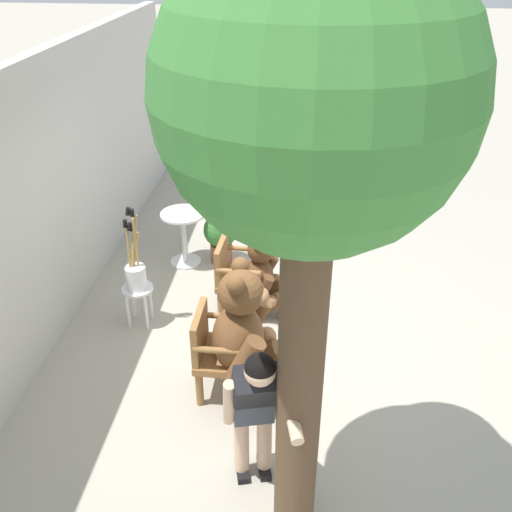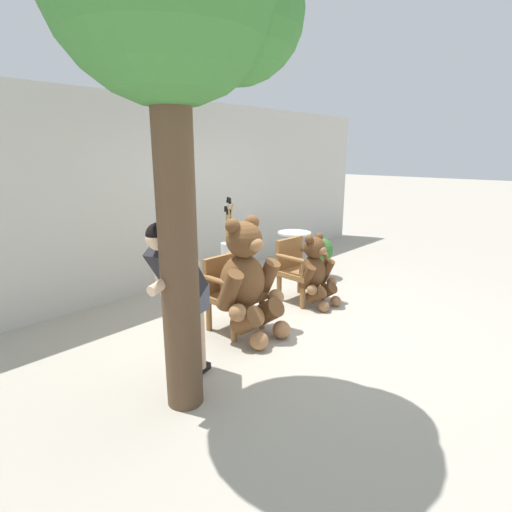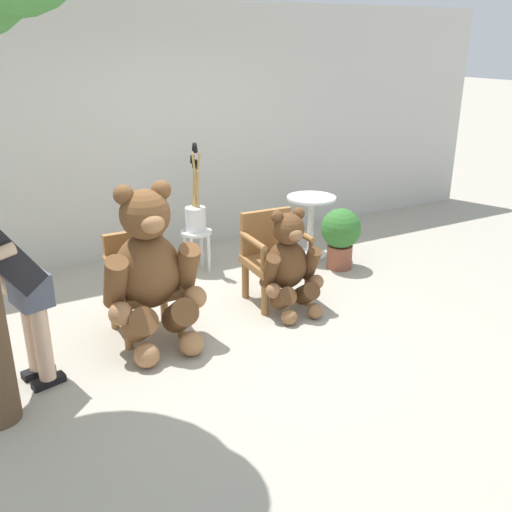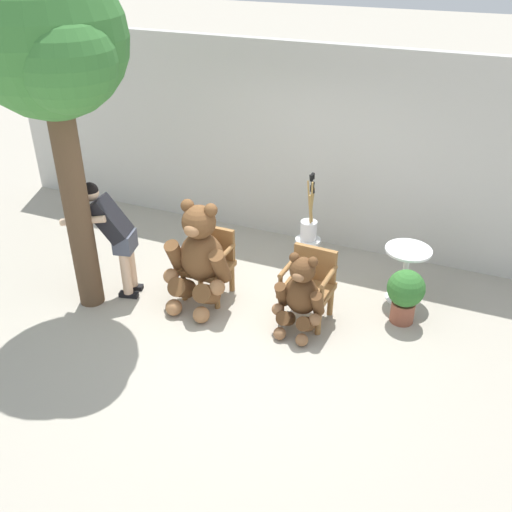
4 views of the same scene
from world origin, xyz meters
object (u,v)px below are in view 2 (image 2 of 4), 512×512
object	(u,v)px
teddy_bear_large	(247,279)
wooden_chair_left	(231,291)
brush_bucket	(228,247)
wooden_chair_right	(298,268)
round_side_table	(294,248)
teddy_bear_small	(316,271)
person_visitor	(179,286)
potted_plant	(319,254)
white_stool	(229,267)

from	to	relation	value
teddy_bear_large	wooden_chair_left	bearing A→B (deg)	89.85
brush_bucket	wooden_chair_left	bearing A→B (deg)	-132.41
wooden_chair_right	round_side_table	xyz separation A→B (m)	(0.97, 0.81, -0.01)
teddy_bear_small	brush_bucket	xyz separation A→B (m)	(-0.35, 1.33, 0.18)
person_visitor	potted_plant	size ratio (longest dim) A/B	2.20
wooden_chair_left	white_stool	bearing A→B (deg)	47.67
wooden_chair_right	brush_bucket	size ratio (longest dim) A/B	0.91
teddy_bear_large	white_stool	world-z (taller)	teddy_bear_large
white_stool	brush_bucket	world-z (taller)	brush_bucket
round_side_table	teddy_bear_large	bearing A→B (deg)	-154.95
wooden_chair_left	wooden_chair_right	xyz separation A→B (m)	(1.30, -0.00, 0.00)
wooden_chair_left	brush_bucket	distance (m)	1.42
teddy_bear_large	teddy_bear_small	xyz separation A→B (m)	(1.30, -0.04, -0.19)
wooden_chair_right	teddy_bear_small	bearing A→B (deg)	-90.98
teddy_bear_large	person_visitor	xyz separation A→B (m)	(-1.06, -0.19, 0.23)
person_visitor	round_side_table	size ratio (longest dim) A/B	2.08
wooden_chair_left	round_side_table	distance (m)	2.42
teddy_bear_small	wooden_chair_left	bearing A→B (deg)	167.22
wooden_chair_left	teddy_bear_large	distance (m)	0.33
brush_bucket	person_visitor	bearing A→B (deg)	-143.60
round_side_table	potted_plant	xyz separation A→B (m)	(0.09, -0.46, -0.05)
wooden_chair_right	brush_bucket	distance (m)	1.11
wooden_chair_left	brush_bucket	bearing A→B (deg)	47.59
wooden_chair_left	white_stool	xyz separation A→B (m)	(0.94, 1.03, -0.11)
teddy_bear_small	potted_plant	distance (m)	1.25
wooden_chair_right	potted_plant	xyz separation A→B (m)	(1.06, 0.35, -0.07)
teddy_bear_small	person_visitor	size ratio (longest dim) A/B	0.66
person_visitor	brush_bucket	size ratio (longest dim) A/B	1.58
round_side_table	teddy_bear_small	bearing A→B (deg)	-131.54
teddy_bear_large	potted_plant	xyz separation A→B (m)	(2.36, 0.60, -0.27)
teddy_bear_small	potted_plant	size ratio (longest dim) A/B	1.44
white_stool	wooden_chair_right	bearing A→B (deg)	-70.75
teddy_bear_large	round_side_table	distance (m)	2.52
teddy_bear_large	brush_bucket	distance (m)	1.60
wooden_chair_right	person_visitor	size ratio (longest dim) A/B	0.58
teddy_bear_large	teddy_bear_small	size ratio (longest dim) A/B	1.39
white_stool	round_side_table	bearing A→B (deg)	-9.58
wooden_chair_right	potted_plant	bearing A→B (deg)	18.16
brush_bucket	potted_plant	xyz separation A→B (m)	(1.42, -0.69, -0.27)
teddy_bear_small	white_stool	distance (m)	1.38
potted_plant	white_stool	bearing A→B (deg)	154.18
person_visitor	wooden_chair_left	bearing A→B (deg)	22.75
white_stool	round_side_table	size ratio (longest dim) A/B	0.64
brush_bucket	white_stool	bearing A→B (deg)	-172.78
wooden_chair_left	round_side_table	xyz separation A→B (m)	(2.28, 0.81, -0.01)
teddy_bear_large	potted_plant	bearing A→B (deg)	14.29
wooden_chair_left	white_stool	world-z (taller)	wooden_chair_left
teddy_bear_large	white_stool	distance (m)	1.63
wooden_chair_right	white_stool	distance (m)	1.10
teddy_bear_large	round_side_table	size ratio (longest dim) A/B	1.89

